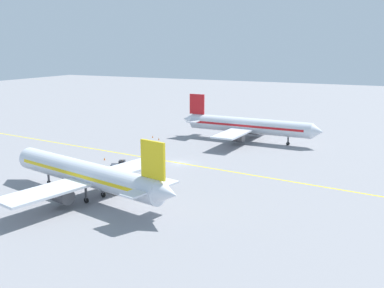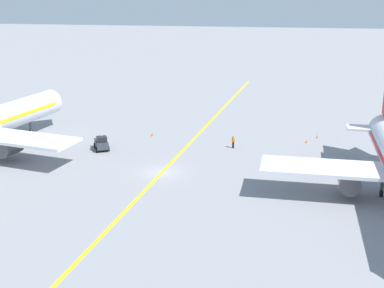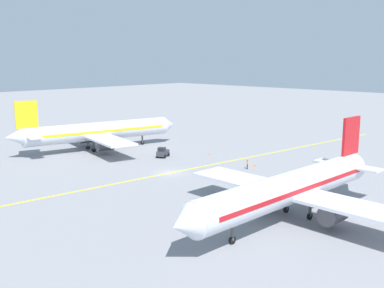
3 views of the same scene
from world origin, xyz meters
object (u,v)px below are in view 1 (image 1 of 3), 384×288
airplane_at_gate (247,126)px  airplane_adjacent_stand (87,174)px  traffic_cone_by_wingtip (159,139)px  traffic_cone_far_edge (153,137)px  traffic_cone_mid_apron (143,148)px  traffic_cone_near_nose (105,159)px  baggage_tug_dark (120,166)px  ground_crew_worker (151,146)px

airplane_at_gate → airplane_adjacent_stand: 50.29m
traffic_cone_by_wingtip → traffic_cone_far_edge: (-1.63, -2.72, 0.00)m
traffic_cone_mid_apron → traffic_cone_by_wingtip: bearing=-171.0°
traffic_cone_mid_apron → traffic_cone_far_edge: bearing=-159.5°
traffic_cone_near_nose → airplane_adjacent_stand: bearing=30.7°
airplane_at_gate → traffic_cone_far_edge: size_ratio=64.54×
traffic_cone_mid_apron → airplane_at_gate: bearing=135.0°
baggage_tug_dark → traffic_cone_mid_apron: size_ratio=6.10×
traffic_cone_near_nose → traffic_cone_far_edge: size_ratio=1.00×
airplane_at_gate → traffic_cone_by_wingtip: bearing=-67.2°
baggage_tug_dark → traffic_cone_near_nose: baggage_tug_dark is taller
traffic_cone_far_edge → traffic_cone_by_wingtip: bearing=59.1°
traffic_cone_by_wingtip → traffic_cone_far_edge: same height
airplane_adjacent_stand → baggage_tug_dark: bearing=-163.2°
ground_crew_worker → airplane_at_gate: bearing=138.6°
airplane_adjacent_stand → baggage_tug_dark: 15.45m
airplane_adjacent_stand → ground_crew_worker: 32.70m
airplane_adjacent_stand → traffic_cone_far_edge: size_ratio=64.11×
airplane_adjacent_stand → traffic_cone_far_edge: (-43.02, -14.39, -3.43)m
traffic_cone_by_wingtip → ground_crew_worker: bearing=21.2°
baggage_tug_dark → traffic_cone_mid_apron: (-17.03, -5.71, -0.63)m
airplane_adjacent_stand → traffic_cone_by_wingtip: size_ratio=64.11×
traffic_cone_mid_apron → traffic_cone_by_wingtip: size_ratio=1.00×
traffic_cone_by_wingtip → airplane_adjacent_stand: bearing=15.7°
traffic_cone_near_nose → traffic_cone_far_edge: (-23.32, -2.71, 0.00)m
traffic_cone_by_wingtip → airplane_at_gate: bearing=112.8°
baggage_tug_dark → traffic_cone_far_edge: bearing=-160.7°
airplane_adjacent_stand → traffic_cone_near_nose: 23.15m
ground_crew_worker → traffic_cone_near_nose: ground_crew_worker is taller
airplane_adjacent_stand → ground_crew_worker: size_ratio=20.99×
ground_crew_worker → traffic_cone_mid_apron: bearing=-89.0°
airplane_adjacent_stand → traffic_cone_mid_apron: (-31.57, -10.11, -3.43)m
airplane_at_gate → traffic_cone_by_wingtip: 21.61m
ground_crew_worker → traffic_cone_by_wingtip: ground_crew_worker is taller
baggage_tug_dark → traffic_cone_far_edge: 30.18m
traffic_cone_by_wingtip → traffic_cone_far_edge: bearing=-120.9°
baggage_tug_dark → traffic_cone_by_wingtip: 27.81m
traffic_cone_near_nose → traffic_cone_by_wingtip: size_ratio=1.00×
ground_crew_worker → traffic_cone_far_edge: size_ratio=3.05×
traffic_cone_mid_apron → ground_crew_worker: bearing=91.0°
baggage_tug_dark → ground_crew_worker: baggage_tug_dark is taller
baggage_tug_dark → traffic_cone_by_wingtip: size_ratio=6.10×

